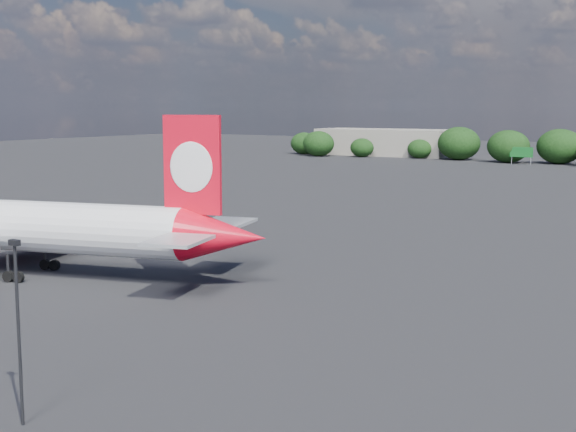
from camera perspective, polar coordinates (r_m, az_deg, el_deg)
The scene contains 5 objects.
ground at distance 103.43m, azimuth 7.06°, elevation -0.67°, with size 500.00×500.00×0.00m, color black.
qantas_airliner at distance 75.72m, azimuth -18.33°, elevation -0.77°, with size 43.79×41.96×14.49m.
apron_lamp_post at distance 40.30m, azimuth -18.64°, elevation -7.08°, with size 0.55×0.30×9.05m.
terminal_building at distance 249.68m, azimuth 6.94°, elevation 5.23°, with size 42.00×16.00×8.00m.
highway_sign at distance 217.61m, azimuth 16.27°, elevation 4.36°, with size 6.00×0.30×4.50m.
Camera 1 is at (44.60, -32.06, 15.27)m, focal length 50.00 mm.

